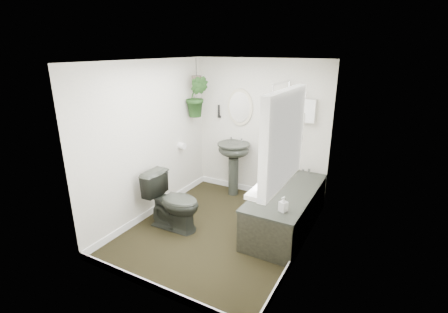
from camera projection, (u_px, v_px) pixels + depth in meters
The scene contains 22 objects.
floor at pixel (219, 230), 4.59m from camera, with size 2.30×2.80×0.02m, color black.
ceiling at pixel (218, 60), 3.85m from camera, with size 2.30×2.80×0.02m, color white.
wall_back at pixel (260, 130), 5.40m from camera, with size 2.30×0.02×2.30m, color beige.
wall_front at pixel (145, 193), 3.05m from camera, with size 2.30×0.02×2.30m, color beige.
wall_left at pixel (150, 141), 4.75m from camera, with size 0.02×2.80×2.30m, color beige.
wall_right at pixel (307, 167), 3.70m from camera, with size 0.02×2.80×2.30m, color beige.
skirting at pixel (219, 226), 4.58m from camera, with size 2.30×2.80×0.10m, color white.
bathtub at pixel (286, 209), 4.55m from camera, with size 0.72×1.72×0.58m, color #272A23, non-canonical shape.
bath_screen at pixel (279, 131), 4.79m from camera, with size 0.04×0.72×1.40m, color silver, non-canonical shape.
shower_box at pixel (309, 111), 4.85m from camera, with size 0.20×0.10×0.35m, color white.
oval_mirror at pixel (240, 107), 5.42m from camera, with size 0.46×0.03×0.62m, color beige.
wall_sconce at pixel (219, 111), 5.62m from camera, with size 0.04×0.04×0.22m, color black.
toilet_roll_holder at pixel (182, 146), 5.39m from camera, with size 0.11×0.11×0.11m, color white.
window_recess at pixel (284, 139), 2.99m from camera, with size 0.08×1.00×0.90m, color white.
window_sill at pixel (274, 179), 3.15m from camera, with size 0.18×1.00×0.04m, color white.
window_blinds at pixel (279, 138), 3.01m from camera, with size 0.01×0.86×0.76m, color white.
toilet at pixel (173, 201), 4.54m from camera, with size 0.45×0.79×0.81m, color #272A23.
pedestal_sink at pixel (233, 169), 5.57m from camera, with size 0.55×0.47×0.93m, color #272A23, non-canonical shape.
sill_plant at pixel (283, 157), 3.37m from camera, with size 0.21×0.18×0.23m, color black.
hanging_plant at pixel (197, 97), 5.33m from camera, with size 0.37×0.30×0.67m, color black.
soap_bottle at pixel (283, 204), 3.87m from camera, with size 0.08×0.09×0.19m, color black.
hanging_pot at pixel (196, 79), 5.24m from camera, with size 0.16×0.16×0.12m, color #4A3E34.
Camera 1 is at (1.99, -3.50, 2.45)m, focal length 26.00 mm.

